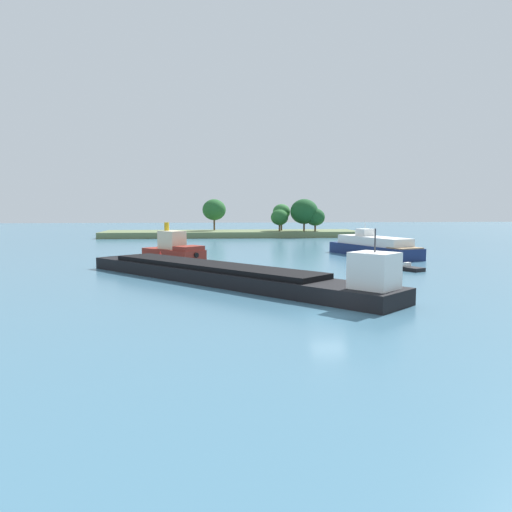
{
  "coord_description": "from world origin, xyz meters",
  "views": [
    {
      "loc": [
        -8.09,
        -33.8,
        7.63
      ],
      "look_at": [
        -2.46,
        30.36,
        1.2
      ],
      "focal_mm": 35.09,
      "sensor_mm": 36.0,
      "label": 1
    }
  ],
  "objects_px": {
    "tugboat": "(174,250)",
    "cargo_barge": "(225,274)",
    "fishing_skiff": "(405,268)",
    "channel_buoy_red": "(160,259)",
    "white_riverboat": "(374,247)"
  },
  "relations": [
    {
      "from": "channel_buoy_red",
      "to": "cargo_barge",
      "type": "bearing_deg",
      "value": -63.36
    },
    {
      "from": "cargo_barge",
      "to": "fishing_skiff",
      "type": "bearing_deg",
      "value": 21.8
    },
    {
      "from": "white_riverboat",
      "to": "cargo_barge",
      "type": "bearing_deg",
      "value": -132.73
    },
    {
      "from": "tugboat",
      "to": "channel_buoy_red",
      "type": "height_order",
      "value": "tugboat"
    },
    {
      "from": "channel_buoy_red",
      "to": "tugboat",
      "type": "bearing_deg",
      "value": 81.56
    },
    {
      "from": "tugboat",
      "to": "white_riverboat",
      "type": "bearing_deg",
      "value": 3.21
    },
    {
      "from": "white_riverboat",
      "to": "tugboat",
      "type": "bearing_deg",
      "value": -176.79
    },
    {
      "from": "fishing_skiff",
      "to": "channel_buoy_red",
      "type": "relative_size",
      "value": 2.65
    },
    {
      "from": "white_riverboat",
      "to": "channel_buoy_red",
      "type": "bearing_deg",
      "value": -162.91
    },
    {
      "from": "fishing_skiff",
      "to": "tugboat",
      "type": "xyz_separation_m",
      "value": [
        -28.56,
        14.97,
        1.12
      ]
    },
    {
      "from": "cargo_barge",
      "to": "channel_buoy_red",
      "type": "distance_m",
      "value": 17.63
    },
    {
      "from": "cargo_barge",
      "to": "tugboat",
      "type": "distance_m",
      "value": 24.64
    },
    {
      "from": "tugboat",
      "to": "cargo_barge",
      "type": "bearing_deg",
      "value": -74.16
    },
    {
      "from": "tugboat",
      "to": "channel_buoy_red",
      "type": "relative_size",
      "value": 5.24
    },
    {
      "from": "cargo_barge",
      "to": "tugboat",
      "type": "bearing_deg",
      "value": 105.84
    }
  ]
}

